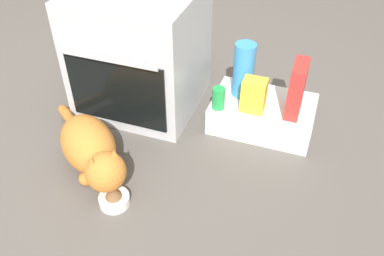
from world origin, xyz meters
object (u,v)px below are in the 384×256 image
(water_bottle, at_px, (244,70))
(snack_bag, at_px, (254,95))
(oven, at_px, (140,50))
(cereal_box, at_px, (297,89))
(food_bowl, at_px, (114,199))
(soda_can, at_px, (218,98))
(pantry_cabinet, at_px, (262,114))
(cat, at_px, (91,149))

(water_bottle, xyz_separation_m, snack_bag, (0.09, -0.12, -0.06))
(oven, height_order, cereal_box, oven)
(food_bowl, height_order, soda_can, soda_can)
(oven, xyz_separation_m, water_bottle, (0.57, 0.05, -0.04))
(pantry_cabinet, height_order, cat, cat)
(water_bottle, bearing_deg, soda_can, -117.55)
(oven, distance_m, water_bottle, 0.57)
(pantry_cabinet, relative_size, cat, 0.83)
(oven, bearing_deg, snack_bag, -6.31)
(pantry_cabinet, xyz_separation_m, soda_can, (-0.22, -0.12, 0.14))
(soda_can, bearing_deg, snack_bag, 14.03)
(food_bowl, relative_size, soda_can, 1.15)
(water_bottle, bearing_deg, oven, -175.23)
(oven, height_order, soda_can, oven)
(food_bowl, bearing_deg, pantry_cabinet, 56.77)
(oven, xyz_separation_m, soda_can, (0.48, -0.12, -0.13))
(soda_can, bearing_deg, cereal_box, 14.40)
(oven, height_order, food_bowl, oven)
(cat, bearing_deg, snack_bag, 79.53)
(cat, height_order, cereal_box, cereal_box)
(pantry_cabinet, relative_size, water_bottle, 1.79)
(soda_can, bearing_deg, cat, -133.99)
(cat, distance_m, cereal_box, 1.04)
(snack_bag, bearing_deg, soda_can, -165.97)
(oven, xyz_separation_m, cereal_box, (0.86, -0.02, -0.05))
(snack_bag, bearing_deg, pantry_cabinet, 60.42)
(pantry_cabinet, distance_m, cat, 0.92)
(pantry_cabinet, bearing_deg, water_bottle, 163.56)
(oven, bearing_deg, soda_can, -13.41)
(food_bowl, bearing_deg, soda_can, 66.10)
(cat, xyz_separation_m, snack_bag, (0.64, 0.53, 0.10))
(cereal_box, bearing_deg, food_bowl, -131.62)
(soda_can, bearing_deg, food_bowl, -113.90)
(soda_can, distance_m, snack_bag, 0.18)
(oven, relative_size, pantry_cabinet, 1.26)
(cereal_box, bearing_deg, oven, 178.66)
(oven, height_order, water_bottle, oven)
(water_bottle, xyz_separation_m, soda_can, (-0.09, -0.16, -0.09))
(oven, xyz_separation_m, cat, (0.01, -0.60, -0.20))
(oven, distance_m, soda_can, 0.51)
(cereal_box, bearing_deg, snack_bag, -165.28)
(food_bowl, relative_size, cat, 0.21)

